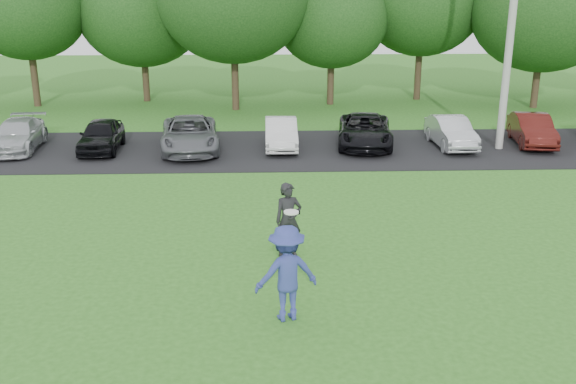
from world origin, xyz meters
The scene contains 7 objects.
ground centered at (0.00, 0.00, 0.00)m, with size 100.00×100.00×0.00m, color #2E671D.
parking_lot centered at (0.00, 13.00, 0.01)m, with size 32.00×6.50×0.03m, color black.
utility_pole centered at (8.53, 12.74, 5.05)m, with size 0.28×0.28×10.11m, color #A8A8A3.
frisbee_player centered at (-0.17, -0.28, 0.93)m, with size 1.34×0.98×2.16m.
camera_bystander centered at (-0.02, 2.71, 0.88)m, with size 0.73×0.58×1.75m.
parked_cars centered at (-0.59, 13.11, 0.62)m, with size 28.29×5.16×1.26m.
tree_row centered at (1.51, 22.76, 4.91)m, with size 42.39×9.85×8.64m.
Camera 1 is at (-0.55, -11.11, 5.97)m, focal length 40.00 mm.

